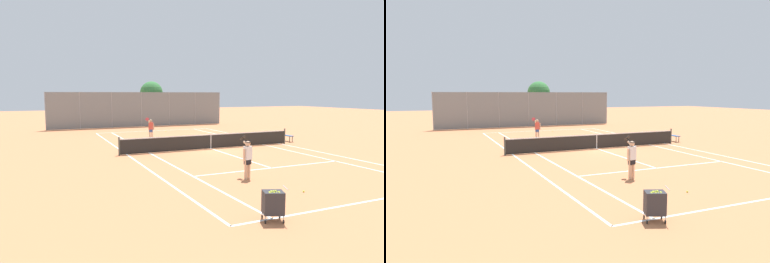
{
  "view_description": "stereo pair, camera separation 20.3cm",
  "coord_description": "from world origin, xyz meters",
  "views": [
    {
      "loc": [
        -10.04,
        -19.57,
        3.54
      ],
      "look_at": [
        -0.67,
        1.5,
        1.0
      ],
      "focal_mm": 32.0,
      "sensor_mm": 36.0,
      "label": 1
    },
    {
      "loc": [
        -9.86,
        -19.65,
        3.54
      ],
      "look_at": [
        -0.67,
        1.5,
        1.0
      ],
      "focal_mm": 32.0,
      "sensor_mm": 36.0,
      "label": 2
    }
  ],
  "objects": [
    {
      "name": "ground_plane",
      "position": [
        0.0,
        0.0,
        0.0
      ],
      "size": [
        120.0,
        120.0,
        0.0
      ],
      "primitive_type": "plane",
      "color": "#CC7A4C"
    },
    {
      "name": "court_line_markings",
      "position": [
        0.0,
        0.0,
        0.0
      ],
      "size": [
        11.1,
        23.9,
        0.01
      ],
      "color": "white",
      "rests_on": "ground"
    },
    {
      "name": "tennis_net",
      "position": [
        0.0,
        0.0,
        0.51
      ],
      "size": [
        12.0,
        0.1,
        1.07
      ],
      "color": "#474C47",
      "rests_on": "ground"
    },
    {
      "name": "ball_cart",
      "position": [
        -4.22,
        -12.04,
        0.53
      ],
      "size": [
        0.75,
        0.67,
        0.96
      ],
      "color": "#2D2D33",
      "rests_on": "ground"
    },
    {
      "name": "player_near_side",
      "position": [
        -2.23,
        -7.69,
        0.93
      ],
      "size": [
        0.52,
        0.85,
        1.77
      ],
      "color": "#D8A884",
      "rests_on": "ground"
    },
    {
      "name": "player_far_left",
      "position": [
        -2.31,
        5.61,
        0.93
      ],
      "size": [
        0.81,
        0.7,
        1.77
      ],
      "color": "beige",
      "rests_on": "ground"
    },
    {
      "name": "loose_tennis_ball_0",
      "position": [
        -1.46,
        -10.21,
        0.03
      ],
      "size": [
        0.07,
        0.07,
        0.07
      ],
      "primitive_type": "sphere",
      "color": "#D1DB33",
      "rests_on": "ground"
    },
    {
      "name": "loose_tennis_ball_1",
      "position": [
        0.7,
        10.63,
        0.03
      ],
      "size": [
        0.07,
        0.07,
        0.07
      ],
      "primitive_type": "sphere",
      "color": "#D1DB33",
      "rests_on": "ground"
    },
    {
      "name": "courtside_bench",
      "position": [
        6.81,
        0.95,
        0.41
      ],
      "size": [
        0.36,
        1.5,
        0.47
      ],
      "color": "#33598C",
      "rests_on": "ground"
    },
    {
      "name": "back_fence",
      "position": [
        -0.0,
        16.5,
        1.87
      ],
      "size": [
        19.22,
        0.08,
        3.74
      ],
      "color": "gray",
      "rests_on": "ground"
    },
    {
      "name": "tree_behind_left",
      "position": [
        2.0,
        19.11,
        3.6
      ],
      "size": [
        2.64,
        2.64,
        5.0
      ],
      "color": "brown",
      "rests_on": "ground"
    }
  ]
}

